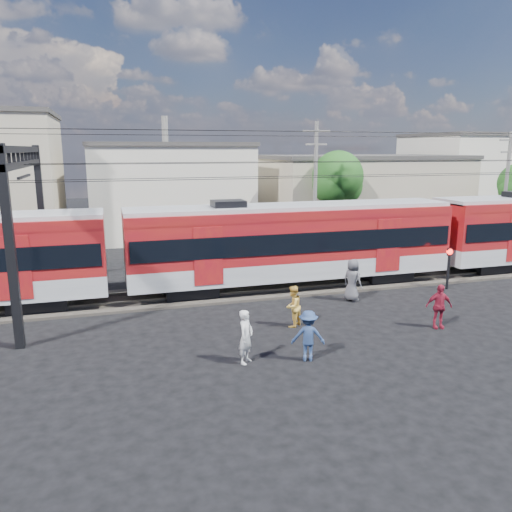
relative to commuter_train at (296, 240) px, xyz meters
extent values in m
plane|color=black|center=(-2.03, -8.00, -2.40)|extent=(120.00, 120.00, 0.00)
cube|color=#2D2823|center=(-2.03, 0.00, -2.34)|extent=(70.00, 3.40, 0.12)
cube|color=#59544C|center=(-2.03, -0.75, -2.22)|extent=(70.00, 0.12, 0.12)
cube|color=#59544C|center=(-2.03, 0.75, -2.22)|extent=(70.00, 0.12, 0.12)
cube|color=black|center=(-11.89, 0.00, -2.05)|extent=(2.40, 2.20, 0.70)
cube|color=black|center=(-5.33, 0.00, -2.05)|extent=(2.40, 2.20, 0.70)
cube|color=black|center=(4.91, 0.00, -2.05)|extent=(2.40, 2.20, 0.70)
cube|color=#93969A|center=(-0.21, 0.00, -1.25)|extent=(16.00, 3.00, 0.90)
cube|color=maroon|center=(-0.21, 0.00, 0.40)|extent=(16.00, 3.00, 2.40)
cube|color=black|center=(-0.21, 0.00, 0.15)|extent=(15.68, 3.08, 0.95)
cube|color=#93969A|center=(-0.21, 0.00, 1.65)|extent=(16.00, 2.60, 0.25)
cube|color=black|center=(11.47, 0.00, -2.05)|extent=(2.40, 2.20, 0.70)
cube|color=black|center=(-12.03, -4.50, 1.10)|extent=(0.30, 0.30, 7.00)
cube|color=black|center=(-12.03, 4.50, 1.10)|extent=(0.30, 0.30, 7.00)
cube|color=black|center=(-12.03, 0.00, 4.40)|extent=(0.25, 9.30, 0.25)
cube|color=black|center=(-12.03, 0.00, 3.80)|extent=(0.25, 9.30, 0.25)
cylinder|color=black|center=(-2.03, -0.70, 3.10)|extent=(70.00, 0.03, 0.03)
cylinder|color=black|center=(-2.03, 0.70, 3.10)|extent=(70.00, 0.03, 0.03)
cylinder|color=black|center=(-2.03, -0.70, 3.80)|extent=(70.00, 0.03, 0.03)
cylinder|color=black|center=(-2.03, 0.70, 3.80)|extent=(70.00, 0.03, 0.03)
cylinder|color=black|center=(-2.03, -3.50, 5.10)|extent=(70.00, 0.03, 0.03)
cylinder|color=black|center=(-2.03, 3.50, 5.10)|extent=(70.00, 0.03, 0.03)
cube|color=beige|center=(-4.03, 19.00, 1.10)|extent=(12.00, 12.00, 7.00)
cube|color=#3F3D3A|center=(-4.03, 19.00, 4.75)|extent=(12.24, 12.24, 0.30)
cube|color=gray|center=(11.97, 16.00, 0.60)|extent=(16.00, 10.00, 6.00)
cube|color=#3F3D3A|center=(11.97, 16.00, 3.75)|extent=(16.32, 10.20, 0.30)
cube|color=beige|center=(25.97, 20.00, 1.60)|extent=(10.00, 10.00, 8.00)
cube|color=#3F3D3A|center=(25.97, 20.00, 5.75)|extent=(10.20, 10.20, 0.30)
cylinder|color=slate|center=(3.97, 7.00, 1.85)|extent=(0.24, 0.24, 8.50)
cube|color=slate|center=(3.97, 7.00, 5.50)|extent=(1.80, 0.12, 0.12)
cube|color=slate|center=(3.97, 7.00, 4.70)|extent=(1.40, 0.12, 0.12)
cylinder|color=slate|center=(17.97, 6.00, 1.60)|extent=(0.24, 0.24, 8.00)
cube|color=slate|center=(17.97, 6.00, 5.00)|extent=(1.80, 0.12, 0.12)
cube|color=slate|center=(17.97, 6.00, 4.20)|extent=(1.40, 0.12, 0.12)
cylinder|color=#382619|center=(6.97, 10.00, -0.44)|extent=(0.36, 0.36, 3.92)
sphere|color=#1A4814|center=(6.97, 10.00, 2.50)|extent=(3.64, 3.64, 3.64)
sphere|color=#1A4814|center=(7.57, 10.30, 1.80)|extent=(2.80, 2.80, 2.80)
imported|color=silver|center=(-4.79, -7.97, -1.51)|extent=(0.75, 0.77, 1.78)
imported|color=gold|center=(-2.13, -5.23, -1.58)|extent=(1.01, 0.98, 1.64)
imported|color=navy|center=(-2.79, -8.37, -1.55)|extent=(1.24, 0.94, 1.70)
imported|color=maroon|center=(3.21, -7.00, -1.53)|extent=(1.09, 0.65, 1.75)
imported|color=#4A4A4F|center=(1.68, -2.81, -1.43)|extent=(0.99, 1.13, 1.95)
cylinder|color=black|center=(7.11, -2.43, -1.43)|extent=(0.13, 0.13, 1.95)
sphere|color=#FF140C|center=(7.11, -2.43, -0.51)|extent=(0.30, 0.30, 0.30)
cube|color=black|center=(7.11, -2.43, -0.51)|extent=(0.27, 0.06, 0.38)
camera|label=1|loc=(-8.81, -22.59, 4.41)|focal=35.00mm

